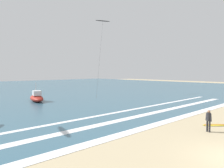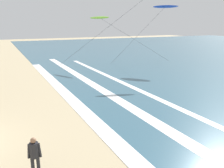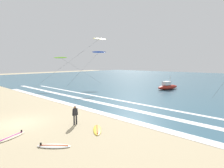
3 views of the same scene
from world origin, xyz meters
The scene contains 6 objects.
wave_foam_shoreline centered at (-0.98, 6.93, 0.01)m, with size 40.90×0.95×0.01m, color white.
wave_foam_mid_break centered at (-1.12, 10.03, 0.01)m, with size 48.87×0.87×0.01m, color white.
wave_foam_outer_break centered at (1.08, 12.84, 0.01)m, with size 46.73×0.56×0.01m, color white.
surfer_foreground_main centered at (3.86, 3.11, 0.96)m, with size 0.32×0.51×1.60m.
kite_blue_low_near centered at (-12.85, 22.09, 7.59)m, with size 6.77×6.41×7.85m.
kite_lime_high_right centered at (-16.71, 14.70, 6.26)m, with size 3.21×12.38×6.52m.
Camera 2 is at (11.83, 2.30, 5.54)m, focal length 37.14 mm.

